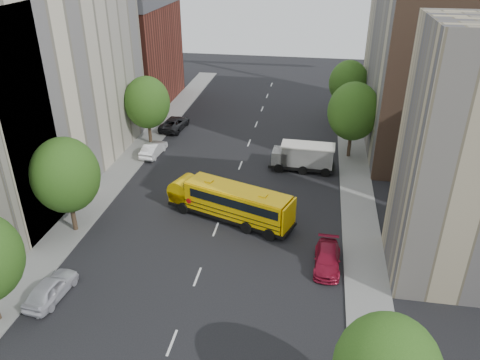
% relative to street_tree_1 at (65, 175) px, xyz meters
% --- Properties ---
extents(ground, '(120.00, 120.00, 0.00)m').
position_rel_street_tree_1_xyz_m(ground, '(11.00, 4.00, -4.95)').
color(ground, black).
rests_on(ground, ground).
extents(sidewalk_left, '(3.00, 80.00, 0.12)m').
position_rel_street_tree_1_xyz_m(sidewalk_left, '(-0.50, 9.00, -4.89)').
color(sidewalk_left, slate).
rests_on(sidewalk_left, ground).
extents(sidewalk_right, '(3.00, 80.00, 0.12)m').
position_rel_street_tree_1_xyz_m(sidewalk_right, '(22.50, 9.00, -4.89)').
color(sidewalk_right, slate).
rests_on(sidewalk_right, ground).
extents(lane_markings, '(0.15, 64.00, 0.01)m').
position_rel_street_tree_1_xyz_m(lane_markings, '(11.00, 14.00, -4.95)').
color(lane_markings, silver).
rests_on(lane_markings, ground).
extents(building_left_cream, '(10.00, 26.00, 20.00)m').
position_rel_street_tree_1_xyz_m(building_left_cream, '(-7.00, 10.00, 5.05)').
color(building_left_cream, beige).
rests_on(building_left_cream, ground).
extents(building_left_redbrick, '(10.00, 15.00, 13.00)m').
position_rel_street_tree_1_xyz_m(building_left_redbrick, '(-7.00, 32.00, 1.55)').
color(building_left_redbrick, maroon).
rests_on(building_left_redbrick, ground).
extents(building_right_far, '(10.00, 22.00, 18.00)m').
position_rel_street_tree_1_xyz_m(building_right_far, '(29.00, 24.00, 4.05)').
color(building_right_far, tan).
rests_on(building_right_far, ground).
extents(building_right_sidewall, '(10.10, 0.30, 18.00)m').
position_rel_street_tree_1_xyz_m(building_right_sidewall, '(29.00, 13.00, 4.05)').
color(building_right_sidewall, brown).
rests_on(building_right_sidewall, ground).
extents(street_tree_1, '(5.12, 5.12, 7.90)m').
position_rel_street_tree_1_xyz_m(street_tree_1, '(0.00, 0.00, 0.00)').
color(street_tree_1, '#38281C').
rests_on(street_tree_1, ground).
extents(street_tree_2, '(4.99, 4.99, 7.71)m').
position_rel_street_tree_1_xyz_m(street_tree_2, '(0.00, 18.00, -0.12)').
color(street_tree_2, '#38281C').
rests_on(street_tree_2, ground).
extents(street_tree_4, '(5.25, 5.25, 8.10)m').
position_rel_street_tree_1_xyz_m(street_tree_4, '(22.00, 18.00, 0.12)').
color(street_tree_4, '#38281C').
rests_on(street_tree_4, ground).
extents(street_tree_5, '(4.86, 4.86, 7.51)m').
position_rel_street_tree_1_xyz_m(street_tree_5, '(22.00, 30.00, -0.25)').
color(street_tree_5, '#38281C').
rests_on(street_tree_5, ground).
extents(school_bus, '(11.08, 6.00, 3.08)m').
position_rel_street_tree_1_xyz_m(school_bus, '(11.76, 3.83, -3.23)').
color(school_bus, black).
rests_on(school_bus, ground).
extents(safari_truck, '(6.58, 2.64, 2.78)m').
position_rel_street_tree_1_xyz_m(safari_truck, '(17.31, 13.99, -3.48)').
color(safari_truck, black).
rests_on(safari_truck, ground).
extents(parked_car_0, '(2.11, 4.45, 1.47)m').
position_rel_street_tree_1_xyz_m(parked_car_0, '(2.20, -7.57, -4.22)').
color(parked_car_0, silver).
rests_on(parked_car_0, ground).
extents(parked_car_1, '(1.84, 4.46, 1.44)m').
position_rel_street_tree_1_xyz_m(parked_car_1, '(1.40, 14.97, -4.23)').
color(parked_car_1, white).
rests_on(parked_car_1, ground).
extents(parked_car_2, '(2.86, 5.49, 1.48)m').
position_rel_street_tree_1_xyz_m(parked_car_2, '(1.40, 22.77, -4.21)').
color(parked_car_2, black).
rests_on(parked_car_2, ground).
extents(parked_car_3, '(1.92, 4.50, 1.29)m').
position_rel_street_tree_1_xyz_m(parked_car_3, '(19.80, -1.31, -4.30)').
color(parked_car_3, maroon).
rests_on(parked_car_3, ground).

